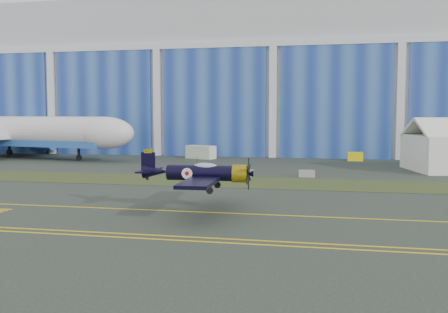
% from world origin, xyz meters
% --- Properties ---
extents(ground, '(260.00, 260.00, 0.00)m').
position_xyz_m(ground, '(0.00, 0.00, 0.00)').
color(ground, '#313A30').
rests_on(ground, ground).
extents(grass_median, '(260.00, 10.00, 0.02)m').
position_xyz_m(grass_median, '(0.00, 14.00, 0.02)').
color(grass_median, '#475128').
rests_on(grass_median, ground).
extents(hangar, '(220.00, 45.70, 30.00)m').
position_xyz_m(hangar, '(0.00, 71.79, 14.96)').
color(hangar, silver).
rests_on(hangar, ground).
extents(taxiway_centreline, '(200.00, 0.20, 0.02)m').
position_xyz_m(taxiway_centreline, '(0.00, -5.00, 0.01)').
color(taxiway_centreline, yellow).
rests_on(taxiway_centreline, ground).
extents(edge_line_near, '(80.00, 0.20, 0.02)m').
position_xyz_m(edge_line_near, '(0.00, -14.50, 0.01)').
color(edge_line_near, yellow).
rests_on(edge_line_near, ground).
extents(edge_line_far, '(80.00, 0.20, 0.02)m').
position_xyz_m(edge_line_far, '(0.00, -13.50, 0.01)').
color(edge_line_far, yellow).
rests_on(edge_line_far, ground).
extents(warbird, '(10.87, 12.92, 3.71)m').
position_xyz_m(warbird, '(0.62, -4.87, 3.19)').
color(warbird, black).
rests_on(warbird, ground).
extents(jetliner, '(69.33, 61.97, 21.21)m').
position_xyz_m(jetliner, '(-47.93, 38.94, 10.61)').
color(jetliner, silver).
rests_on(jetliner, ground).
extents(shipping_container, '(5.73, 4.06, 2.31)m').
position_xyz_m(shipping_container, '(-12.19, 44.17, 1.15)').
color(shipping_container, silver).
rests_on(shipping_container, ground).
extents(tug, '(2.56, 1.64, 1.47)m').
position_xyz_m(tug, '(14.48, 45.32, 0.73)').
color(tug, yellow).
rests_on(tug, ground).
extents(barrier_a, '(2.05, 0.79, 0.90)m').
position_xyz_m(barrier_a, '(-1.89, 19.12, 0.45)').
color(barrier_a, '#979F82').
rests_on(barrier_a, ground).
extents(barrier_b, '(2.07, 0.91, 0.90)m').
position_xyz_m(barrier_b, '(0.15, 19.47, 0.45)').
color(barrier_b, gray).
rests_on(barrier_b, ground).
extents(barrier_c, '(2.01, 0.62, 0.90)m').
position_xyz_m(barrier_c, '(7.76, 20.46, 0.45)').
color(barrier_c, '#9F9A9A').
rests_on(barrier_c, ground).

